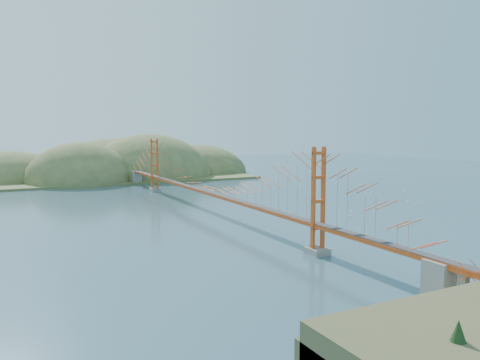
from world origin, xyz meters
name	(u,v)px	position (x,y,z in m)	size (l,w,h in m)	color
ground	(208,212)	(0.00, 0.00, 0.00)	(320.00, 320.00, 0.00)	#304F60
bridge	(208,170)	(0.00, 0.18, 7.01)	(2.20, 94.40, 12.00)	gray
promontory	(468,311)	(0.00, -48.50, 0.12)	(9.00, 6.00, 0.24)	#59544C
fort	(464,300)	(0.40, -47.80, 0.67)	(3.70, 2.30, 1.75)	maroon
far_headlands	(124,176)	(2.21, 68.52, 0.00)	(84.00, 58.00, 25.00)	olive
sailboat_1	(375,200)	(33.07, -3.51, 0.16)	(0.63, 0.66, 0.74)	white
sailboat_4	(285,189)	(27.36, 19.33, 0.14)	(0.60, 0.60, 0.63)	white
sailboat_13	(422,203)	(38.41, -10.04, 0.14)	(0.55, 0.51, 0.62)	white
sailboat_14	(352,211)	(21.22, -10.77, 0.14)	(0.53, 0.53, 0.60)	white
sailboat_10	(462,263)	(10.45, -40.00, 0.16)	(0.54, 0.62, 0.71)	white
sailboat_0	(334,229)	(9.62, -20.83, 0.13)	(0.50, 0.50, 0.56)	white
sailboat_9	(404,191)	(49.30, 4.59, 0.16)	(0.67, 0.67, 0.74)	white
sailboat_15	(262,188)	(23.25, 22.61, 0.14)	(0.46, 0.54, 0.63)	white
sailboat_2	(408,201)	(37.65, -7.38, 0.16)	(0.63, 0.55, 0.71)	white
sailboat_16	(253,192)	(17.90, 17.41, 0.13)	(0.53, 0.53, 0.55)	white
sailboat_17	(319,178)	(49.84, 36.81, 0.15)	(0.61, 0.61, 0.68)	white
sailboat_5	(350,195)	(33.95, 4.62, 0.15)	(0.47, 0.58, 0.67)	white
sailboat_11	(371,194)	(38.95, 3.89, 0.15)	(0.60, 0.59, 0.67)	white
sailboat_3	(213,190)	(12.18, 25.73, 0.14)	(0.50, 0.50, 0.57)	white
sailboat_12	(205,186)	(13.55, 33.56, 0.16)	(0.66, 0.59, 0.75)	white
sailboat_7	(248,182)	(25.98, 34.98, 0.16)	(0.66, 0.63, 0.74)	white
sailboat_6	(349,216)	(17.85, -14.04, 0.15)	(0.64, 0.64, 0.67)	white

